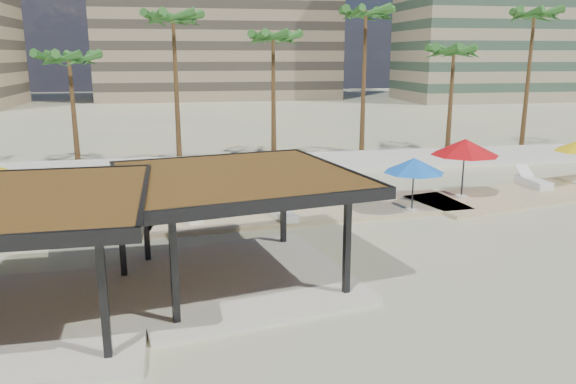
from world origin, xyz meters
name	(u,v)px	position (x,y,z in m)	size (l,w,h in m)	color
ground	(278,275)	(0.00, 0.00, 0.00)	(200.00, 200.00, 0.00)	#CBBB86
promenade	(291,209)	(2.00, 7.67, 0.06)	(44.45, 7.97, 0.24)	#C6B284
boundary_wall	(231,165)	(0.00, 16.00, 0.60)	(56.00, 0.30, 1.20)	silver
building_mid	(217,8)	(4.00, 78.00, 14.27)	(38.00, 16.00, 30.40)	#847259
pavilion_central	(238,217)	(-1.28, -0.21, 2.09)	(8.09, 8.09, 3.50)	beige
pavilion_west	(10,249)	(-7.37, -2.12, 2.12)	(7.09, 7.09, 3.55)	beige
umbrella_c	(465,147)	(10.49, 7.62, 2.68)	(4.04, 4.04, 2.91)	beige
umbrella_d	(414,166)	(7.12, 5.80, 2.26)	(3.13, 3.13, 2.42)	beige
lounger_a	(184,214)	(-2.91, 6.60, 0.37)	(1.65, 2.19, 0.81)	silver
lounger_b	(283,214)	(1.27, 5.84, 0.35)	(1.02, 1.96, 0.71)	silver
lounger_c	(533,182)	(15.48, 9.26, 0.40)	(0.81, 2.44, 0.92)	silver
palm_c	(69,62)	(-9.00, 18.10, 6.57)	(3.00, 3.00, 7.64)	brown
palm_d	(173,24)	(-3.00, 18.90, 8.77)	(3.00, 3.00, 9.98)	brown
palm_e	(273,43)	(3.00, 18.40, 7.73)	(3.00, 3.00, 8.87)	brown
palm_f	(366,20)	(9.00, 18.60, 9.16)	(3.00, 3.00, 10.39)	brown
palm_g	(454,55)	(15.00, 18.20, 6.96)	(3.00, 3.00, 8.05)	brown
palm_h	(534,21)	(21.00, 18.80, 9.24)	(3.00, 3.00, 10.49)	brown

